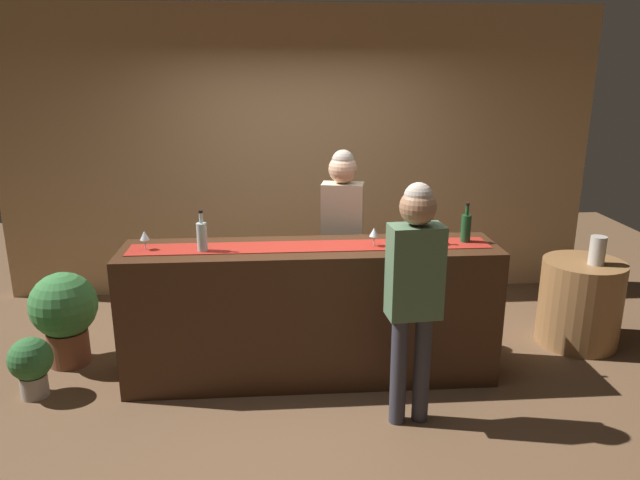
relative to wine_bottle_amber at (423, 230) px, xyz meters
The scene contains 15 objects.
ground_plane 1.43m from the wine_bottle_amber, behind, with size 10.00×10.00×0.00m, color brown.
back_wall 2.09m from the wine_bottle_amber, 113.74° to the left, with size 6.00×0.12×2.90m, color tan.
bar_counter 1.05m from the wine_bottle_amber, behind, with size 2.78×0.60×1.05m, color #3D2314.
counter_runner_cloth 0.84m from the wine_bottle_amber, behind, with size 2.64×0.28×0.01m, color maroon.
wine_bottle_amber is the anchor object (origin of this frame).
wine_bottle_clear 1.61m from the wine_bottle_amber, behind, with size 0.07×0.07×0.30m.
wine_bottle_green 0.33m from the wine_bottle_amber, ahead, with size 0.07×0.07×0.30m.
wine_glass_near_customer 2.03m from the wine_bottle_amber, behind, with size 0.07×0.07×0.14m.
wine_glass_mid_counter 0.37m from the wine_bottle_amber, behind, with size 0.07×0.07×0.14m.
bartender 0.80m from the wine_bottle_amber, 132.90° to the left, with size 0.37×0.27×1.68m.
customer_sipping 0.73m from the wine_bottle_amber, 107.43° to the right, with size 0.36×0.23×1.65m.
round_side_table 1.74m from the wine_bottle_amber, 14.78° to the left, with size 0.68×0.68×0.74m, color olive.
vase_on_side_table 1.62m from the wine_bottle_amber, 11.81° to the left, with size 0.13×0.13×0.24m, color #B7B2A8.
potted_plant_tall 2.89m from the wine_bottle_amber, behind, with size 0.52×0.52×0.77m.
potted_plant_small 3.01m from the wine_bottle_amber, behind, with size 0.31×0.31×0.46m.
Camera 1 is at (-0.24, -4.20, 2.33)m, focal length 33.62 mm.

